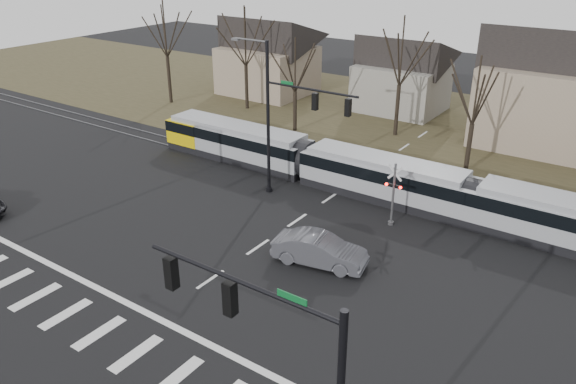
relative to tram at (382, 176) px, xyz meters
The scene contains 15 objects.
ground 16.31m from the tram, 99.73° to the right, with size 140.00×140.00×0.00m, color black.
grass_verge 16.31m from the tram, 99.73° to the left, with size 140.00×28.00×0.01m, color #38331E.
crosswalk 20.25m from the tram, 97.81° to the right, with size 27.00×2.60×0.01m.
stop_line 18.08m from the tram, 98.76° to the right, with size 28.00×0.35×0.01m, color silver.
lane_dashes 3.14m from the tram, behind, with size 0.18×30.00×0.01m.
rail_pair 3.14m from the tram, behind, with size 90.00×1.52×0.06m.
tram is the anchor object (origin of this frame).
sedan 9.59m from the tram, 83.78° to the right, with size 5.31×2.73×1.67m, color #4E4F55.
signal_pole_near_right 23.48m from the tram, 71.47° to the right, with size 6.72×0.44×8.00m.
signal_pole_far 7.49m from the tram, 145.80° to the right, with size 9.28×0.44×10.20m.
rail_crossing_signal 3.94m from the tram, 54.85° to the right, with size 1.08×0.36×4.00m.
tree_row 10.61m from the tram, 94.24° to the left, with size 59.20×7.20×10.00m.
house_a 29.15m from the tram, 141.64° to the left, with size 9.72×8.64×8.60m.
house_b 21.58m from the tram, 111.16° to the left, with size 8.64×7.56×7.65m.
house_c 18.49m from the tram, 69.79° to the left, with size 10.80×8.64×10.10m.
Camera 1 is at (17.08, -15.68, 16.04)m, focal length 35.00 mm.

